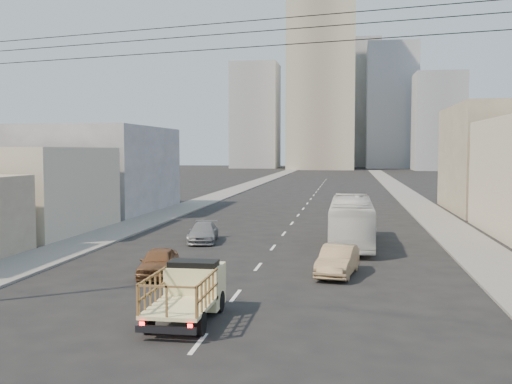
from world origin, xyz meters
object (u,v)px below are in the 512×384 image
(flatbed_pickup, at_px, (187,289))
(sedan_grey, at_px, (203,232))
(sedan_brown, at_px, (159,262))
(sedan_tan, at_px, (338,261))
(city_bus, at_px, (351,221))

(flatbed_pickup, distance_m, sedan_grey, 17.48)
(sedan_brown, height_order, sedan_tan, sedan_tan)
(flatbed_pickup, height_order, sedan_brown, flatbed_pickup)
(city_bus, xyz_separation_m, sedan_tan, (-0.66, -9.01, -0.79))
(flatbed_pickup, distance_m, sedan_tan, 9.61)
(sedan_brown, bearing_deg, flatbed_pickup, -71.53)
(flatbed_pickup, relative_size, sedan_grey, 1.05)
(sedan_tan, bearing_deg, sedan_grey, 142.89)
(sedan_grey, bearing_deg, sedan_brown, -95.45)
(sedan_tan, bearing_deg, flatbed_pickup, -112.19)
(flatbed_pickup, distance_m, city_bus, 18.14)
(sedan_tan, distance_m, sedan_grey, 12.33)
(flatbed_pickup, height_order, sedan_tan, flatbed_pickup)
(city_bus, bearing_deg, sedan_brown, -130.02)
(city_bus, distance_m, sedan_grey, 9.29)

